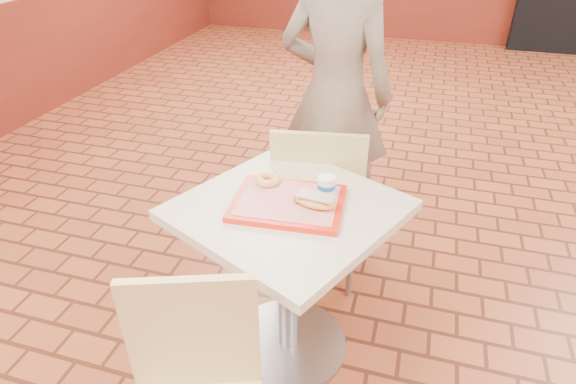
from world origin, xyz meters
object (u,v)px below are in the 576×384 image
(main_table, at_px, (288,258))
(paper_cup, at_px, (326,186))
(ring_donut, at_px, (267,179))
(customer, at_px, (335,95))
(serving_tray, at_px, (288,203))
(long_john_donut, at_px, (315,201))
(chair_main_back, at_px, (318,199))

(main_table, height_order, paper_cup, paper_cup)
(main_table, height_order, ring_donut, ring_donut)
(customer, bearing_deg, main_table, 96.53)
(main_table, height_order, serving_tray, serving_tray)
(paper_cup, bearing_deg, serving_tray, -152.95)
(serving_tray, relative_size, long_john_donut, 2.43)
(ring_donut, height_order, paper_cup, paper_cup)
(chair_main_back, height_order, serving_tray, chair_main_back)
(chair_main_back, bearing_deg, main_table, 79.52)
(paper_cup, bearing_deg, customer, 99.66)
(chair_main_back, distance_m, customer, 0.62)
(main_table, bearing_deg, ring_donut, 139.48)
(main_table, bearing_deg, paper_cup, 27.05)
(customer, height_order, long_john_donut, customer)
(main_table, relative_size, chair_main_back, 0.85)
(ring_donut, xyz_separation_m, paper_cup, (0.24, -0.03, 0.03))
(chair_main_back, bearing_deg, long_john_donut, 91.63)
(main_table, distance_m, chair_main_back, 0.48)
(main_table, relative_size, paper_cup, 9.23)
(ring_donut, bearing_deg, serving_tray, -40.52)
(chair_main_back, bearing_deg, paper_cup, 96.92)
(long_john_donut, bearing_deg, serving_tray, 172.64)
(chair_main_back, relative_size, long_john_donut, 5.43)
(main_table, xyz_separation_m, paper_cup, (0.13, 0.07, 0.32))
(chair_main_back, distance_m, serving_tray, 0.55)
(main_table, distance_m, serving_tray, 0.26)
(main_table, bearing_deg, serving_tray, 90.00)
(long_john_donut, distance_m, paper_cup, 0.09)
(chair_main_back, height_order, long_john_donut, chair_main_back)
(long_john_donut, xyz_separation_m, paper_cup, (0.03, 0.08, 0.02))
(main_table, xyz_separation_m, ring_donut, (-0.11, 0.10, 0.29))
(customer, relative_size, ring_donut, 16.68)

